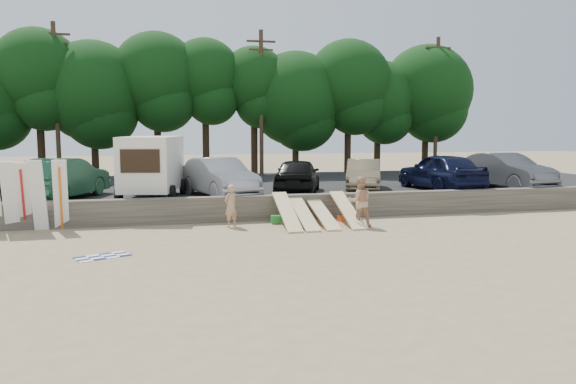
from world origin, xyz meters
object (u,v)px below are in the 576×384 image
at_px(car_1, 63,179).
at_px(car_3, 297,176).
at_px(car_4, 363,175).
at_px(car_5, 441,171).
at_px(car_2, 219,177).
at_px(car_6, 505,171).
at_px(box_trailer, 152,164).
at_px(beachgoer_a, 231,206).
at_px(beachgoer_b, 360,202).
at_px(cooler, 276,220).

height_order(car_1, car_3, car_1).
distance_m(car_4, car_5, 3.72).
bearing_deg(car_2, car_6, -16.33).
relative_size(box_trailer, beachgoer_a, 2.79).
distance_m(car_6, beachgoer_b, 10.79).
relative_size(box_trailer, car_2, 0.87).
height_order(car_6, beachgoer_b, car_6).
distance_m(car_6, beachgoer_a, 14.80).
bearing_deg(car_2, car_5, -16.31).
bearing_deg(car_6, cooler, -173.11).
relative_size(car_4, beachgoer_a, 2.80).
xyz_separation_m(car_4, car_6, (7.15, -0.87, 0.14)).
height_order(car_2, beachgoer_b, car_2).
height_order(car_5, car_6, car_5).
xyz_separation_m(box_trailer, car_1, (-3.65, 0.26, -0.60)).
relative_size(box_trailer, car_6, 0.84).
xyz_separation_m(beachgoer_a, beachgoer_b, (4.70, -1.02, 0.15)).
bearing_deg(car_6, car_4, 163.48).
height_order(box_trailer, car_3, box_trailer).
bearing_deg(cooler, car_5, 25.05).
relative_size(car_6, beachgoer_b, 2.80).
bearing_deg(car_5, cooler, 17.94).
bearing_deg(car_1, car_3, -160.02).
height_order(car_6, cooler, car_6).
height_order(car_5, beachgoer_b, car_5).
bearing_deg(car_3, car_2, 24.87).
bearing_deg(cooler, beachgoer_a, -167.11).
distance_m(car_3, beachgoer_b, 5.36).
height_order(car_3, beachgoer_a, car_3).
height_order(box_trailer, car_2, box_trailer).
relative_size(car_5, car_6, 1.00).
bearing_deg(beachgoer_b, car_4, -104.87).
distance_m(car_1, car_2, 6.50).
height_order(car_5, cooler, car_5).
distance_m(car_1, cooler, 9.28).
bearing_deg(cooler, beachgoer_b, -21.88).
xyz_separation_m(car_4, beachgoer_a, (-7.08, -4.86, -0.64)).
xyz_separation_m(car_4, cooler, (-5.29, -4.54, -1.27)).
distance_m(box_trailer, car_3, 6.50).
bearing_deg(car_6, car_1, 169.66).
height_order(box_trailer, car_1, box_trailer).
bearing_deg(beachgoer_b, car_1, -18.11).
distance_m(car_4, cooler, 7.09).
bearing_deg(car_5, car_1, -5.36).
bearing_deg(beachgoer_b, cooler, -17.49).
bearing_deg(box_trailer, car_3, 13.74).
height_order(car_1, beachgoer_b, car_1).
distance_m(car_3, car_5, 7.07).
bearing_deg(box_trailer, car_1, -171.93).
bearing_deg(car_2, car_3, -10.96).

